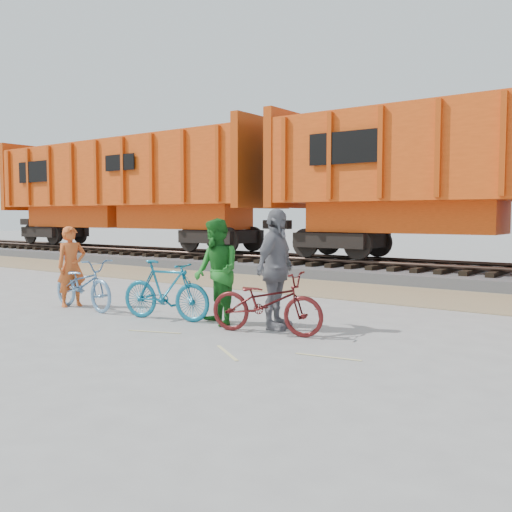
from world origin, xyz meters
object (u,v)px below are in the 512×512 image
Objects in this scene: bicycle_blue at (83,284)px; person_man at (216,272)px; person_woman at (276,269)px; bicycle_teal at (166,290)px; hopper_car_left at (127,187)px; bicycle_maroon at (266,303)px; person_solo at (72,267)px.

bicycle_blue is 1.06× the size of person_man.
bicycle_teal is at bearing 95.06° from person_woman.
bicycle_teal is 0.90× the size of person_woman.
person_woman reaches higher than person_man.
bicycle_teal is at bearing -80.94° from bicycle_blue.
person_man is at bearing -35.71° from hopper_car_left.
bicycle_blue is at bearing 81.31° from bicycle_maroon.
person_solo is (-4.74, -0.11, 0.32)m from bicycle_maroon.
bicycle_teal is 2.11m from person_woman.
person_solo is 0.90× the size of person_man.
bicycle_teal is 0.94× the size of bicycle_maroon.
bicycle_maroon is 0.95× the size of person_woman.
person_solo reaches higher than bicycle_blue.
person_solo is at bearing -46.44° from hopper_car_left.
bicycle_teal is at bearing -38.70° from hopper_car_left.
person_woman is at bearing -32.72° from hopper_car_left.
person_solo is 4.67m from person_woman.
bicycle_teal is (11.16, -8.94, -2.48)m from hopper_car_left.
hopper_car_left reaches higher than bicycle_blue.
person_man is 0.92× the size of person_woman.
bicycle_teal is 1.08m from person_man.
bicycle_maroon is at bearing -99.07° from bicycle_teal.
person_man is 1.05m from person_woman.
person_woman is at bearing 2.48° from bicycle_maroon.
bicycle_maroon is at bearing -33.73° from hopper_car_left.
person_man reaches higher than bicycle_teal.
person_man is (3.13, 0.33, 0.40)m from bicycle_blue.
bicycle_blue is 1.08× the size of bicycle_teal.
person_solo is 3.64m from person_man.
hopper_car_left is 12.57m from person_solo.
hopper_car_left is 14.52m from bicycle_teal.
hopper_car_left is 16.15m from bicycle_maroon.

